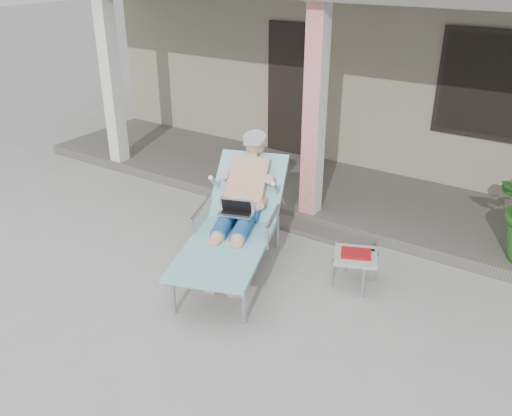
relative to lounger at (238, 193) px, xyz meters
The scene contains 6 objects.
ground 1.18m from the lounger, 76.09° to the right, with size 60.00×60.00×0.00m, color #9E9E99.
house 5.78m from the lounger, 88.08° to the left, with size 10.40×5.40×3.30m.
porch_deck 2.38m from the lounger, 85.11° to the left, with size 10.00×2.00×0.15m, color #605B56.
porch_step 1.38m from the lounger, 79.98° to the left, with size 2.00×0.30×0.07m, color #605B56.
lounger is the anchor object (origin of this frame).
side_table 1.44m from the lounger, 12.78° to the left, with size 0.57×0.57×0.40m.
Camera 1 is at (2.90, -3.62, 3.27)m, focal length 38.00 mm.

